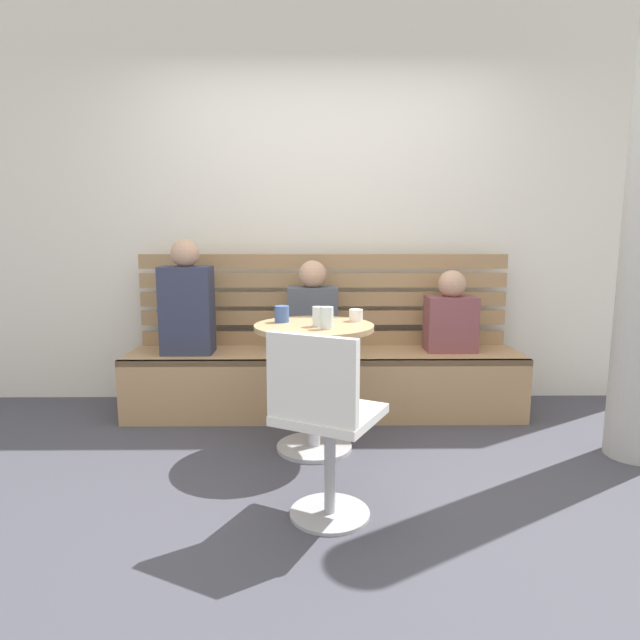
{
  "coord_description": "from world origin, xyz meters",
  "views": [
    {
      "loc": [
        -0.07,
        -2.43,
        1.24
      ],
      "look_at": [
        -0.03,
        0.66,
        0.75
      ],
      "focal_mm": 30.14,
      "sensor_mm": 36.0,
      "label": 1
    }
  ],
  "objects_px": {
    "person_child_middle": "(313,312)",
    "cup_water_clear": "(318,316)",
    "cup_mug_blue": "(282,314)",
    "cup_glass_tall": "(327,318)",
    "cup_ceramic_white": "(356,315)",
    "cafe_table": "(314,363)",
    "white_chair": "(323,420)",
    "person_adult": "(187,303)",
    "person_child_left": "(451,316)",
    "booth_bench": "(324,383)"
  },
  "relations": [
    {
      "from": "person_child_middle",
      "to": "white_chair",
      "type": "bearing_deg",
      "value": -88.07
    },
    {
      "from": "person_adult",
      "to": "white_chair",
      "type": "bearing_deg",
      "value": -57.73
    },
    {
      "from": "cup_glass_tall",
      "to": "white_chair",
      "type": "bearing_deg",
      "value": -92.87
    },
    {
      "from": "white_chair",
      "to": "cup_mug_blue",
      "type": "relative_size",
      "value": 8.95
    },
    {
      "from": "cafe_table",
      "to": "person_child_left",
      "type": "height_order",
      "value": "person_child_left"
    },
    {
      "from": "booth_bench",
      "to": "cup_glass_tall",
      "type": "bearing_deg",
      "value": -89.78
    },
    {
      "from": "booth_bench",
      "to": "cup_ceramic_white",
      "type": "bearing_deg",
      "value": -71.27
    },
    {
      "from": "person_adult",
      "to": "cup_glass_tall",
      "type": "xyz_separation_m",
      "value": [
        0.93,
        -0.76,
        0.01
      ]
    },
    {
      "from": "cafe_table",
      "to": "person_adult",
      "type": "distance_m",
      "value": 1.09
    },
    {
      "from": "cafe_table",
      "to": "white_chair",
      "type": "relative_size",
      "value": 0.87
    },
    {
      "from": "white_chair",
      "to": "person_child_left",
      "type": "height_order",
      "value": "person_child_left"
    },
    {
      "from": "person_adult",
      "to": "cup_glass_tall",
      "type": "height_order",
      "value": "person_adult"
    },
    {
      "from": "cafe_table",
      "to": "cup_glass_tall",
      "type": "relative_size",
      "value": 6.17
    },
    {
      "from": "cafe_table",
      "to": "white_chair",
      "type": "xyz_separation_m",
      "value": [
        0.04,
        -0.81,
        -0.05
      ]
    },
    {
      "from": "cafe_table",
      "to": "cup_mug_blue",
      "type": "relative_size",
      "value": 7.79
    },
    {
      "from": "cup_mug_blue",
      "to": "white_chair",
      "type": "bearing_deg",
      "value": -75.82
    },
    {
      "from": "person_child_left",
      "to": "cup_ceramic_white",
      "type": "bearing_deg",
      "value": -141.68
    },
    {
      "from": "person_adult",
      "to": "cup_mug_blue",
      "type": "distance_m",
      "value": 0.86
    },
    {
      "from": "cafe_table",
      "to": "person_child_middle",
      "type": "relative_size",
      "value": 1.17
    },
    {
      "from": "person_child_middle",
      "to": "cup_glass_tall",
      "type": "xyz_separation_m",
      "value": [
        0.08,
        -0.8,
        0.08
      ]
    },
    {
      "from": "person_adult",
      "to": "person_child_left",
      "type": "bearing_deg",
      "value": 1.79
    },
    {
      "from": "white_chair",
      "to": "cup_glass_tall",
      "type": "relative_size",
      "value": 7.08
    },
    {
      "from": "white_chair",
      "to": "person_child_middle",
      "type": "distance_m",
      "value": 1.49
    },
    {
      "from": "cafe_table",
      "to": "person_adult",
      "type": "xyz_separation_m",
      "value": [
        -0.86,
        0.62,
        0.27
      ]
    },
    {
      "from": "person_adult",
      "to": "cup_water_clear",
      "type": "distance_m",
      "value": 1.11
    },
    {
      "from": "booth_bench",
      "to": "cup_glass_tall",
      "type": "distance_m",
      "value": 0.97
    },
    {
      "from": "cafe_table",
      "to": "person_child_middle",
      "type": "bearing_deg",
      "value": 90.89
    },
    {
      "from": "cup_water_clear",
      "to": "cup_ceramic_white",
      "type": "bearing_deg",
      "value": 38.52
    },
    {
      "from": "booth_bench",
      "to": "person_child_left",
      "type": "height_order",
      "value": "person_child_left"
    },
    {
      "from": "cafe_table",
      "to": "cup_glass_tall",
      "type": "xyz_separation_m",
      "value": [
        0.07,
        -0.14,
        0.28
      ]
    },
    {
      "from": "cafe_table",
      "to": "cup_water_clear",
      "type": "distance_m",
      "value": 0.28
    },
    {
      "from": "person_adult",
      "to": "cup_ceramic_white",
      "type": "height_order",
      "value": "person_adult"
    },
    {
      "from": "booth_bench",
      "to": "person_adult",
      "type": "height_order",
      "value": "person_adult"
    },
    {
      "from": "cafe_table",
      "to": "cup_mug_blue",
      "type": "bearing_deg",
      "value": 155.07
    },
    {
      "from": "booth_bench",
      "to": "white_chair",
      "type": "distance_m",
      "value": 1.47
    },
    {
      "from": "white_chair",
      "to": "person_child_middle",
      "type": "xyz_separation_m",
      "value": [
        -0.05,
        1.47,
        0.25
      ]
    },
    {
      "from": "booth_bench",
      "to": "cafe_table",
      "type": "bearing_deg",
      "value": -96.23
    },
    {
      "from": "person_child_left",
      "to": "person_child_middle",
      "type": "bearing_deg",
      "value": -179.14
    },
    {
      "from": "person_child_middle",
      "to": "cup_water_clear",
      "type": "height_order",
      "value": "person_child_middle"
    },
    {
      "from": "person_child_left",
      "to": "cup_mug_blue",
      "type": "height_order",
      "value": "person_child_left"
    },
    {
      "from": "cup_ceramic_white",
      "to": "cafe_table",
      "type": "bearing_deg",
      "value": -154.24
    },
    {
      "from": "booth_bench",
      "to": "cup_mug_blue",
      "type": "distance_m",
      "value": 0.83
    },
    {
      "from": "cup_ceramic_white",
      "to": "cup_water_clear",
      "type": "distance_m",
      "value": 0.28
    },
    {
      "from": "white_chair",
      "to": "cafe_table",
      "type": "bearing_deg",
      "value": 92.78
    },
    {
      "from": "cup_mug_blue",
      "to": "cup_glass_tall",
      "type": "height_order",
      "value": "cup_glass_tall"
    },
    {
      "from": "person_adult",
      "to": "cup_glass_tall",
      "type": "relative_size",
      "value": 6.44
    },
    {
      "from": "white_chair",
      "to": "person_child_left",
      "type": "xyz_separation_m",
      "value": [
        0.91,
        1.48,
        0.22
      ]
    },
    {
      "from": "cup_mug_blue",
      "to": "cup_ceramic_white",
      "type": "xyz_separation_m",
      "value": [
        0.43,
        0.03,
        -0.01
      ]
    },
    {
      "from": "person_adult",
      "to": "cup_mug_blue",
      "type": "bearing_deg",
      "value": -38.21
    },
    {
      "from": "person_child_middle",
      "to": "booth_bench",
      "type": "bearing_deg",
      "value": -13.81
    }
  ]
}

